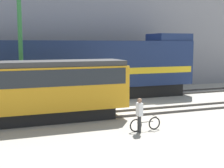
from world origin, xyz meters
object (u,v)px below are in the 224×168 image
Objects in this scene: streetcar at (14,88)px; utility_pole_left at (20,39)px; bicycle at (145,124)px; freight_locomotive at (79,69)px; person at (139,112)px.

streetcar is 4.09m from utility_pole_left.
utility_pole_left is (-5.40, 6.78, 4.31)m from bicycle.
utility_pole_left is (-4.55, -3.02, 2.23)m from freight_locomotive.
person reaches higher than bicycle.
streetcar is 1.35× the size of utility_pole_left.
freight_locomotive reaches higher than person.
freight_locomotive is 10.07m from person.
streetcar is at bearing -130.67° from freight_locomotive.
bicycle is at bearing -31.92° from streetcar.
utility_pole_left reaches higher than freight_locomotive.
streetcar is at bearing -101.94° from utility_pole_left.
person is 9.28m from utility_pole_left.
utility_pole_left reaches higher than bicycle.
bicycle is (0.85, -9.80, -2.08)m from freight_locomotive.
person is at bearing -34.94° from streetcar.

